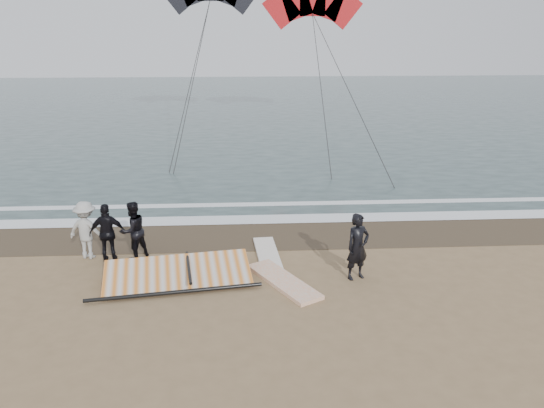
# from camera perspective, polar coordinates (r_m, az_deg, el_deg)

# --- Properties ---
(ground) EXTENTS (120.00, 120.00, 0.00)m
(ground) POSITION_cam_1_polar(r_m,az_deg,el_deg) (13.94, 1.38, -10.26)
(ground) COLOR #8C704C
(ground) RESTS_ON ground
(sea) EXTENTS (120.00, 54.00, 0.02)m
(sea) POSITION_cam_1_polar(r_m,az_deg,el_deg) (45.65, -1.92, 10.36)
(sea) COLOR #233838
(sea) RESTS_ON ground
(wet_sand) EXTENTS (120.00, 2.80, 0.01)m
(wet_sand) POSITION_cam_1_polar(r_m,az_deg,el_deg) (17.99, 0.26, -3.25)
(wet_sand) COLOR #4C3D2B
(wet_sand) RESTS_ON ground
(foam_near) EXTENTS (120.00, 0.90, 0.01)m
(foam_near) POSITION_cam_1_polar(r_m,az_deg,el_deg) (19.28, 0.01, -1.63)
(foam_near) COLOR white
(foam_near) RESTS_ON sea
(foam_far) EXTENTS (120.00, 0.45, 0.01)m
(foam_far) POSITION_cam_1_polar(r_m,az_deg,el_deg) (20.88, -0.25, 0.01)
(foam_far) COLOR white
(foam_far) RESTS_ON sea
(man_main) EXTENTS (0.82, 0.69, 1.90)m
(man_main) POSITION_cam_1_polar(r_m,az_deg,el_deg) (14.82, 9.20, -4.56)
(man_main) COLOR black
(man_main) RESTS_ON ground
(board_white) EXTENTS (1.99, 2.71, 0.11)m
(board_white) POSITION_cam_1_polar(r_m,az_deg,el_deg) (14.74, 1.24, -8.30)
(board_white) COLOR silver
(board_white) RESTS_ON ground
(board_cream) EXTENTS (0.83, 2.45, 0.10)m
(board_cream) POSITION_cam_1_polar(r_m,az_deg,el_deg) (16.40, -0.50, -5.35)
(board_cream) COLOR white
(board_cream) RESTS_ON ground
(trio_cluster) EXTENTS (2.60, 1.12, 1.81)m
(trio_cluster) POSITION_cam_1_polar(r_m,az_deg,el_deg) (16.60, -17.33, -2.78)
(trio_cluster) COLOR black
(trio_cluster) RESTS_ON ground
(sail_rig) EXTENTS (4.58, 2.29, 0.51)m
(sail_rig) POSITION_cam_1_polar(r_m,az_deg,el_deg) (15.06, -10.24, -7.38)
(sail_rig) COLOR black
(sail_rig) RESTS_ON ground
(kite_red) EXTENTS (7.13, 7.27, 16.20)m
(kite_red) POSITION_cam_1_polar(r_m,az_deg,el_deg) (36.03, 4.40, 20.20)
(kite_red) COLOR red
(kite_red) RESTS_ON ground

